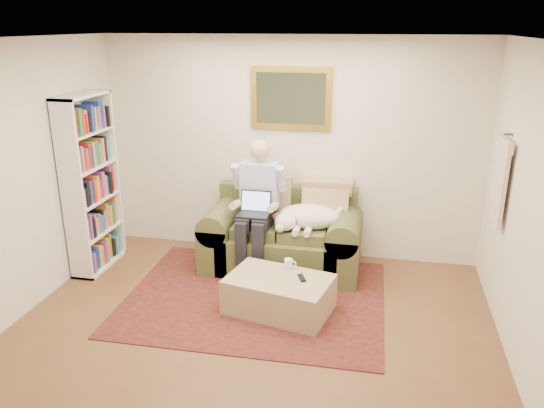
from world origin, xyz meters
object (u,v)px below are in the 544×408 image
(seated_man, at_px, (256,209))
(sleeping_dog, at_px, (309,216))
(ottoman, at_px, (279,294))
(coffee_mug, at_px, (288,264))
(sofa, at_px, (282,242))
(bookshelf, at_px, (91,184))
(laptop, at_px, (255,208))

(seated_man, bearing_deg, sleeping_dog, 7.13)
(ottoman, xyz_separation_m, coffee_mug, (0.05, 0.23, 0.23))
(sofa, height_order, bookshelf, bookshelf)
(sofa, bearing_deg, coffee_mug, -74.50)
(laptop, relative_size, ottoman, 0.35)
(ottoman, height_order, bookshelf, bookshelf)
(sofa, xyz_separation_m, coffee_mug, (0.21, -0.77, 0.10))
(laptop, xyz_separation_m, sleeping_dog, (0.59, 0.14, -0.10))
(sleeping_dog, bearing_deg, seated_man, -172.87)
(laptop, bearing_deg, seated_man, 90.00)
(sofa, xyz_separation_m, sleeping_dog, (0.32, -0.09, 0.37))
(laptop, bearing_deg, coffee_mug, -48.20)
(sleeping_dog, height_order, ottoman, sleeping_dog)
(sleeping_dog, height_order, coffee_mug, sleeping_dog)
(ottoman, bearing_deg, sofa, 99.30)
(laptop, relative_size, bookshelf, 0.17)
(laptop, xyz_separation_m, bookshelf, (-1.85, -0.18, 0.21))
(seated_man, xyz_separation_m, ottoman, (0.43, -0.84, -0.57))
(sofa, bearing_deg, seated_man, -148.55)
(coffee_mug, relative_size, bookshelf, 0.05)
(sofa, xyz_separation_m, laptop, (-0.27, -0.23, 0.48))
(sofa, relative_size, sleeping_dog, 2.43)
(coffee_mug, bearing_deg, sleeping_dog, 81.13)
(seated_man, height_order, laptop, seated_man)
(seated_man, xyz_separation_m, bookshelf, (-1.85, -0.25, 0.25))
(coffee_mug, bearing_deg, ottoman, -101.82)
(sofa, bearing_deg, bookshelf, -168.91)
(seated_man, distance_m, sleeping_dog, 0.60)
(sofa, height_order, laptop, laptop)
(sofa, xyz_separation_m, bookshelf, (-2.12, -0.42, 0.69))
(ottoman, bearing_deg, laptop, 119.22)
(sleeping_dog, xyz_separation_m, bookshelf, (-2.44, -0.33, 0.32))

